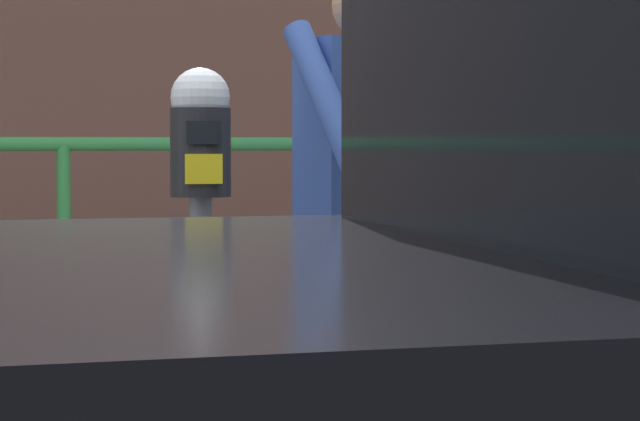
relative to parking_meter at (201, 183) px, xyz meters
name	(u,v)px	position (x,y,z in m)	size (l,w,h in m)	color
parking_meter	(201,183)	(0.00, 0.00, 0.00)	(0.19, 0.20, 1.37)	slate
pedestrian_at_meter	(367,193)	(0.58, 0.11, -0.04)	(0.61, 0.63, 1.71)	black
background_railing	(64,213)	(-0.30, 1.65, -0.18)	(24.06, 0.06, 1.17)	#2D7A38
backdrop_wall	(31,46)	(-0.30, 4.56, 0.76)	(32.00, 0.50, 3.86)	brown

